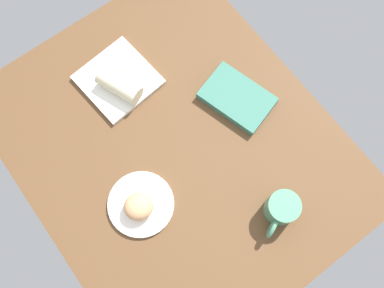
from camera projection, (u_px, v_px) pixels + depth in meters
The scene contains 8 objects.
dining_table at pixel (175, 148), 131.27cm from camera, with size 110.00×90.00×4.00cm, color brown.
round_plate at pixel (141, 204), 123.57cm from camera, with size 19.52×19.52×1.40cm, color white.
scone_pastry at pixel (139, 206), 119.66cm from camera, with size 8.49×7.99×6.03cm, color tan.
square_plate at pixel (118, 80), 134.78cm from camera, with size 21.71×21.71×1.60cm, color white.
sauce_cup at pixel (113, 63), 134.02cm from camera, with size 5.88×5.88×2.55cm.
breakfast_wrap at pixel (119, 85), 130.03cm from camera, with size 6.10×6.10×14.06cm, color beige.
book_stack at pixel (237, 98), 132.26cm from camera, with size 24.69×19.76×2.96cm.
coffee_mug at pixel (281, 209), 119.20cm from camera, with size 9.26×13.48×9.14cm.
Camera 1 is at (-32.10, 17.41, 128.21)cm, focal length 39.43 mm.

